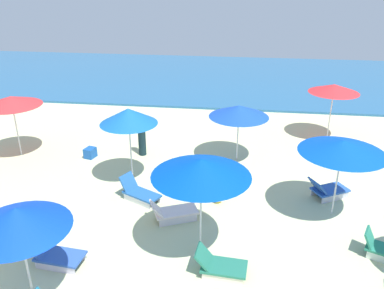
# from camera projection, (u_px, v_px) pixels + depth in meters

# --- Properties ---
(ocean) EXTENTS (60.00, 14.14, 0.12)m
(ocean) POSITION_uv_depth(u_px,v_px,m) (217.00, 77.00, 27.75)
(ocean) COLOR #275F8E
(ocean) RESTS_ON ground_plane
(umbrella_1) EXTENTS (2.28, 2.28, 2.24)m
(umbrella_1) POSITION_uv_depth(u_px,v_px,m) (239.00, 111.00, 14.85)
(umbrella_1) COLOR silver
(umbrella_1) RESTS_ON ground_plane
(umbrella_2) EXTENTS (2.14, 2.14, 2.46)m
(umbrella_2) POSITION_uv_depth(u_px,v_px,m) (334.00, 89.00, 16.81)
(umbrella_2) COLOR silver
(umbrella_2) RESTS_ON ground_plane
(umbrella_3) EXTENTS (2.27, 2.27, 2.47)m
(umbrella_3) POSITION_uv_depth(u_px,v_px,m) (11.00, 101.00, 15.16)
(umbrella_3) COLOR silver
(umbrella_3) RESTS_ON ground_plane
(umbrella_4) EXTENTS (1.95, 1.95, 2.71)m
(umbrella_4) POSITION_uv_depth(u_px,v_px,m) (128.00, 116.00, 13.10)
(umbrella_4) COLOR silver
(umbrella_4) RESTS_ON ground_plane
(lounge_chair_4_0) EXTENTS (1.46, 1.13, 0.78)m
(lounge_chair_4_0) POSITION_uv_depth(u_px,v_px,m) (139.00, 192.00, 12.78)
(lounge_chair_4_0) COLOR silver
(lounge_chair_4_0) RESTS_ON ground_plane
(umbrella_6) EXTENTS (2.49, 2.49, 2.70)m
(umbrella_6) POSITION_uv_depth(u_px,v_px,m) (201.00, 168.00, 9.58)
(umbrella_6) COLOR silver
(umbrella_6) RESTS_ON ground_plane
(lounge_chair_6_0) EXTENTS (1.51, 1.10, 0.66)m
(lounge_chair_6_0) POSITION_uv_depth(u_px,v_px,m) (173.00, 212.00, 11.75)
(lounge_chair_6_0) COLOR silver
(lounge_chair_6_0) RESTS_ON ground_plane
(lounge_chair_6_1) EXTENTS (1.30, 0.75, 0.65)m
(lounge_chair_6_1) POSITION_uv_depth(u_px,v_px,m) (219.00, 265.00, 9.66)
(lounge_chair_6_1) COLOR silver
(lounge_chair_6_1) RESTS_ON ground_plane
(umbrella_7) EXTENTS (2.50, 2.50, 2.45)m
(umbrella_7) POSITION_uv_depth(u_px,v_px,m) (343.00, 147.00, 11.25)
(umbrella_7) COLOR silver
(umbrella_7) RESTS_ON ground_plane
(lounge_chair_7_0) EXTENTS (1.45, 1.19, 0.74)m
(lounge_chair_7_0) POSITION_uv_depth(u_px,v_px,m) (327.00, 190.00, 12.92)
(lounge_chair_7_0) COLOR silver
(lounge_chair_7_0) RESTS_ON ground_plane
(umbrella_8) EXTENTS (2.18, 2.18, 2.46)m
(umbrella_8) POSITION_uv_depth(u_px,v_px,m) (17.00, 218.00, 8.06)
(umbrella_8) COLOR silver
(umbrella_8) RESTS_ON ground_plane
(lounge_chair_8_0) EXTENTS (1.38, 0.77, 0.72)m
(lounge_chair_8_0) POSITION_uv_depth(u_px,v_px,m) (56.00, 255.00, 9.97)
(lounge_chair_8_0) COLOR silver
(lounge_chair_8_0) RESTS_ON ground_plane
(beachgoer_1) EXTENTS (0.40, 0.40, 1.62)m
(beachgoer_1) POSITION_uv_depth(u_px,v_px,m) (142.00, 137.00, 15.78)
(beachgoer_1) COLOR #12262B
(beachgoer_1) RESTS_ON ground_plane
(beach_ball_0) EXTENTS (0.35, 0.35, 0.35)m
(beach_ball_0) POSITION_uv_depth(u_px,v_px,m) (218.00, 197.00, 12.70)
(beach_ball_0) COLOR yellow
(beach_ball_0) RESTS_ON ground_plane
(cooler_box_1) EXTENTS (0.46, 0.52, 0.40)m
(cooler_box_1) POSITION_uv_depth(u_px,v_px,m) (90.00, 153.00, 15.76)
(cooler_box_1) COLOR #1852A6
(cooler_box_1) RESTS_ON ground_plane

